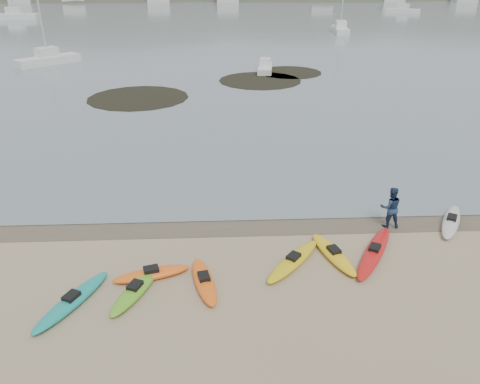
{
  "coord_description": "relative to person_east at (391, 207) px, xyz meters",
  "views": [
    {
      "loc": [
        -0.9,
        -18.92,
        10.66
      ],
      "look_at": [
        0.0,
        0.0,
        1.5
      ],
      "focal_mm": 35.0,
      "sensor_mm": 36.0,
      "label": 1
    }
  ],
  "objects": [
    {
      "name": "ground",
      "position": [
        -6.69,
        0.8,
        -0.97
      ],
      "size": [
        600.0,
        600.0,
        0.0
      ],
      "primitive_type": "plane",
      "color": "tan",
      "rests_on": "ground"
    },
    {
      "name": "wet_sand",
      "position": [
        -6.69,
        0.5,
        -0.96
      ],
      "size": [
        60.0,
        60.0,
        0.0
      ],
      "primitive_type": "plane",
      "color": "brown",
      "rests_on": "ground"
    },
    {
      "name": "kayaks",
      "position": [
        -6.97,
        -3.16,
        -0.8
      ],
      "size": [
        23.35,
        8.4,
        0.34
      ],
      "color": "gold",
      "rests_on": "ground"
    },
    {
      "name": "person_east",
      "position": [
        0.0,
        0.0,
        0.0
      ],
      "size": [
        0.98,
        0.78,
        1.94
      ],
      "primitive_type": "imported",
      "rotation": [
        0.0,
        0.0,
        3.09
      ],
      "color": "navy",
      "rests_on": "ground"
    },
    {
      "name": "kelp_mats",
      "position": [
        -6.89,
        28.54,
        -0.94
      ],
      "size": [
        23.19,
        18.43,
        0.04
      ],
      "color": "black",
      "rests_on": "water"
    },
    {
      "name": "moored_boats",
      "position": [
        -13.0,
        79.16,
        -0.37
      ],
      "size": [
        100.84,
        76.51,
        1.39
      ],
      "color": "silver",
      "rests_on": "ground"
    },
    {
      "name": "far_hills",
      "position": [
        32.69,
        194.77,
        -16.9
      ],
      "size": [
        550.0,
        135.0,
        80.0
      ],
      "color": "#384235",
      "rests_on": "ground"
    }
  ]
}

